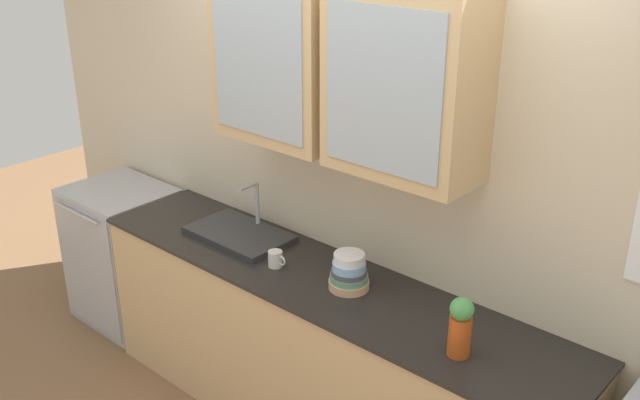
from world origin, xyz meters
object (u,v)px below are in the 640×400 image
Objects in this scene: bowl_stack at (349,273)px; vase at (460,326)px; sink_faucet at (240,233)px; dishwasher at (124,254)px; cup_near_sink at (276,259)px.

bowl_stack is 0.74× the size of vase.
sink_faucet is at bearing 177.49° from bowl_stack.
vase is at bearing -2.07° from dishwasher.
dishwasher is (-1.44, 0.05, -0.50)m from cup_near_sink.
vase is at bearing -10.02° from bowl_stack.
bowl_stack reaches higher than cup_near_sink.
vase is at bearing -2.14° from cup_near_sink.
bowl_stack is at bearing 10.88° from cup_near_sink.
sink_faucet is 2.14× the size of vase.
dishwasher is at bearing 177.98° from cup_near_sink.
bowl_stack is at bearing 169.98° from vase.
bowl_stack is 0.68m from vase.
cup_near_sink is (-0.40, -0.08, -0.04)m from bowl_stack.
sink_faucet is 1.46m from vase.
sink_faucet is 5.32× the size of cup_near_sink.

